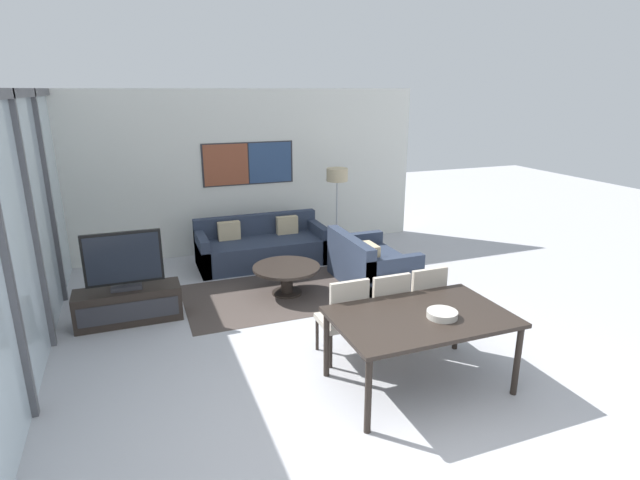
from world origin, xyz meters
The scene contains 15 objects.
ground_plane centered at (0.00, 0.00, 0.00)m, with size 24.00×24.00×0.00m, color #B2B2B7.
wall_back centered at (0.01, 5.46, 1.41)m, with size 6.64×0.09×2.80m.
window_wall_left centered at (-2.81, 2.73, 1.53)m, with size 0.07×5.46×2.80m.
area_rug centered at (0.14, 3.20, 0.00)m, with size 2.85×1.69×0.01m.
tv_console centered at (-1.96, 3.06, 0.22)m, with size 1.26×0.44×0.44m.
television centered at (-1.96, 3.06, 0.79)m, with size 0.91×0.20×0.73m.
sofa_main centered at (0.14, 4.64, 0.26)m, with size 2.09×0.91×0.76m.
sofa_side centered at (1.38, 3.14, 0.26)m, with size 0.91×1.38×0.76m.
coffee_table centered at (0.14, 3.20, 0.31)m, with size 0.95×0.95×0.41m.
dining_table centered at (0.66, 0.56, 0.68)m, with size 1.67×1.06×0.75m.
dining_chair_left centered at (0.18, 1.27, 0.51)m, with size 0.46×0.46×0.94m.
dining_chair_centre centered at (0.66, 1.26, 0.51)m, with size 0.46×0.46×0.94m.
dining_chair_right centered at (1.13, 1.29, 0.51)m, with size 0.46×0.46×0.94m.
fruit_bowl centered at (0.81, 0.45, 0.79)m, with size 0.29×0.29×0.06m.
floor_lamp centered at (1.54, 4.72, 1.28)m, with size 0.37×0.37×1.49m.
Camera 1 is at (-1.77, -3.10, 2.79)m, focal length 28.00 mm.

